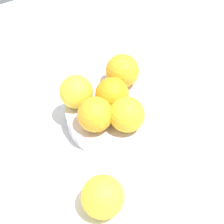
% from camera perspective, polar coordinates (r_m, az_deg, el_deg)
% --- Properties ---
extents(ground_plane, '(1.10, 1.10, 0.02)m').
position_cam_1_polar(ground_plane, '(0.65, 0.00, -2.17)').
color(ground_plane, white).
extents(fruit_bowl, '(0.18, 0.18, 0.04)m').
position_cam_1_polar(fruit_bowl, '(0.63, 0.00, -0.35)').
color(fruit_bowl, silver).
rests_on(fruit_bowl, ground_plane).
extents(orange_in_bowl_0, '(0.06, 0.06, 0.06)m').
position_cam_1_polar(orange_in_bowl_0, '(0.59, 0.14, 2.89)').
color(orange_in_bowl_0, orange).
rests_on(orange_in_bowl_0, fruit_bowl).
extents(orange_in_bowl_1, '(0.06, 0.06, 0.06)m').
position_cam_1_polar(orange_in_bowl_1, '(0.56, -2.97, -0.43)').
color(orange_in_bowl_1, '#F9A823').
rests_on(orange_in_bowl_1, fruit_bowl).
extents(orange_in_bowl_2, '(0.07, 0.07, 0.07)m').
position_cam_1_polar(orange_in_bowl_2, '(0.63, 1.82, 7.18)').
color(orange_in_bowl_2, '#F9A823').
rests_on(orange_in_bowl_2, fruit_bowl).
extents(orange_in_bowl_3, '(0.06, 0.06, 0.06)m').
position_cam_1_polar(orange_in_bowl_3, '(0.56, 2.62, -0.45)').
color(orange_in_bowl_3, yellow).
rests_on(orange_in_bowl_3, fruit_bowl).
extents(orange_in_bowl_4, '(0.06, 0.06, 0.06)m').
position_cam_1_polar(orange_in_bowl_4, '(0.60, -6.27, 3.53)').
color(orange_in_bowl_4, yellow).
rests_on(orange_in_bowl_4, fruit_bowl).
extents(orange_loose_0, '(0.07, 0.07, 0.07)m').
position_cam_1_polar(orange_loose_0, '(0.51, -1.63, -14.58)').
color(orange_loose_0, yellow).
rests_on(orange_loose_0, ground_plane).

